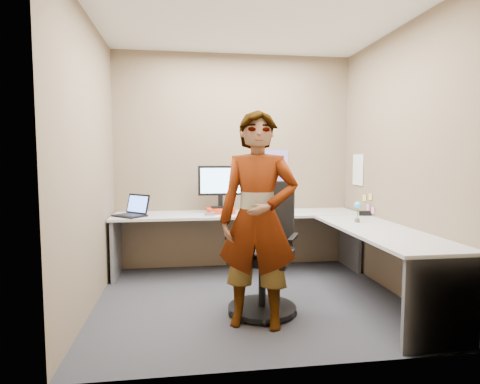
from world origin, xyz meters
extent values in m
plane|color=#242428|center=(0.00, 0.00, 0.00)|extent=(3.00, 3.00, 0.00)
plane|color=brown|center=(0.00, 1.30, 1.35)|extent=(3.00, 0.00, 3.00)
plane|color=brown|center=(1.50, 0.00, 1.35)|extent=(0.00, 2.70, 2.70)
plane|color=brown|center=(-1.50, 0.00, 1.35)|extent=(0.00, 2.70, 2.70)
plane|color=white|center=(0.00, 0.00, 2.70)|extent=(3.00, 3.00, 0.00)
cube|color=#B5B5B5|center=(0.00, 0.98, 0.71)|extent=(2.96, 0.65, 0.03)
cube|color=#B5B5B5|center=(1.18, -0.32, 0.71)|extent=(0.65, 1.91, 0.03)
cube|color=#59595B|center=(-1.44, 0.98, 0.35)|extent=(0.04, 0.60, 0.70)
cube|color=#59595B|center=(1.44, 0.98, 0.35)|extent=(0.04, 0.60, 0.70)
cube|color=#59595B|center=(1.18, -1.24, 0.35)|extent=(0.60, 0.04, 0.70)
cube|color=#B92F12|center=(-0.21, 0.98, 0.76)|extent=(0.33, 0.25, 0.07)
cube|color=black|center=(-0.21, 0.98, 0.81)|extent=(0.22, 0.16, 0.02)
cube|color=black|center=(-0.21, 1.00, 0.88)|extent=(0.06, 0.04, 0.13)
cube|color=black|center=(-0.21, 1.00, 1.12)|extent=(0.53, 0.04, 0.36)
cube|color=#93CFFF|center=(-0.21, 0.98, 1.12)|extent=(0.48, 0.01, 0.30)
cube|color=black|center=(-1.26, 0.86, 0.74)|extent=(0.42, 0.42, 0.02)
cube|color=black|center=(-1.18, 0.95, 0.86)|extent=(0.30, 0.29, 0.22)
cube|color=#5079FE|center=(-1.18, 0.95, 0.86)|extent=(0.26, 0.24, 0.18)
cube|color=#B7B7BC|center=(-0.36, 0.77, 0.75)|extent=(0.12, 0.08, 0.04)
sphere|color=red|center=(-0.36, 0.76, 0.78)|extent=(0.04, 0.04, 0.04)
cone|color=white|center=(0.10, 0.88, 0.76)|extent=(0.10, 0.10, 0.06)
cube|color=black|center=(1.44, 0.55, 0.76)|extent=(0.15, 0.06, 0.05)
cylinder|color=brown|center=(1.14, 0.11, 0.75)|extent=(0.05, 0.05, 0.04)
cylinder|color=#338C3F|center=(1.14, 0.11, 0.84)|extent=(0.01, 0.01, 0.14)
sphere|color=#44CEF0|center=(1.14, 0.11, 0.91)|extent=(0.07, 0.07, 0.07)
cube|color=#846BB7|center=(0.55, 1.29, 1.30)|extent=(0.30, 0.01, 0.40)
cube|color=white|center=(1.49, 0.90, 1.25)|extent=(0.01, 0.28, 0.38)
cube|color=#F2E059|center=(1.49, 0.55, 0.95)|extent=(0.01, 0.07, 0.07)
cube|color=pink|center=(1.49, 0.60, 0.82)|extent=(0.01, 0.07, 0.07)
cube|color=pink|center=(1.49, 0.48, 0.80)|extent=(0.01, 0.07, 0.07)
cube|color=#F2E059|center=(1.49, 0.70, 0.92)|extent=(0.01, 0.07, 0.07)
cylinder|color=black|center=(0.04, -0.35, 0.04)|extent=(0.62, 0.62, 0.04)
cylinder|color=black|center=(0.04, -0.35, 0.29)|extent=(0.07, 0.07, 0.44)
cube|color=black|center=(0.04, -0.35, 0.52)|extent=(0.67, 0.67, 0.08)
cube|color=black|center=(0.14, -0.13, 0.88)|extent=(0.46, 0.25, 0.61)
cube|color=black|center=(-0.21, -0.23, 0.70)|extent=(0.18, 0.32, 0.03)
cube|color=black|center=(0.29, -0.46, 0.70)|extent=(0.18, 0.32, 0.03)
imported|color=#999399|center=(-0.05, -0.59, 0.89)|extent=(0.75, 0.61, 1.79)
camera|label=1|loc=(-0.65, -3.80, 1.41)|focal=30.00mm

